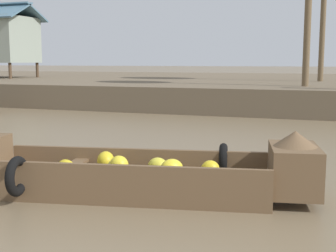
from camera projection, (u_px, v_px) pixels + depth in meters
name	position (u px, v px, depth m)	size (l,w,h in m)	color
ground_plane	(243.00, 141.00, 10.53)	(300.00, 300.00, 0.00)	#726047
riverbank_strip	(294.00, 87.00, 23.96)	(160.00, 20.00, 0.92)	brown
banana_boat	(128.00, 171.00, 6.31)	(5.14, 2.32, 0.93)	brown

